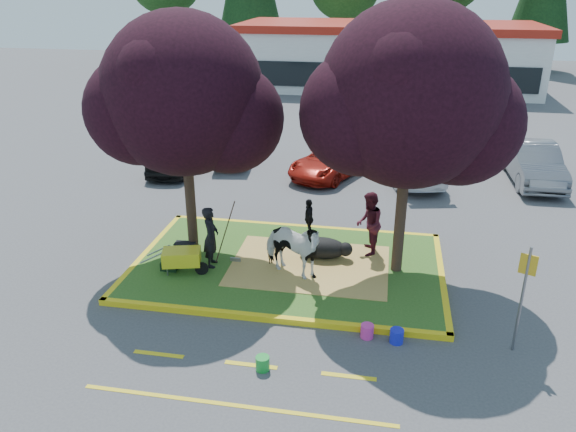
% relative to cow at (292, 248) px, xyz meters
% --- Properties ---
extents(ground, '(90.00, 90.00, 0.00)m').
position_rel_cow_xyz_m(ground, '(-0.22, 0.62, -0.93)').
color(ground, '#424244').
rests_on(ground, ground).
extents(median_island, '(8.00, 5.00, 0.15)m').
position_rel_cow_xyz_m(median_island, '(-0.22, 0.62, -0.86)').
color(median_island, '#2D5A1C').
rests_on(median_island, ground).
extents(curb_near, '(8.30, 0.16, 0.15)m').
position_rel_cow_xyz_m(curb_near, '(-0.22, -1.96, -0.86)').
color(curb_near, yellow).
rests_on(curb_near, ground).
extents(curb_far, '(8.30, 0.16, 0.15)m').
position_rel_cow_xyz_m(curb_far, '(-0.22, 3.20, -0.86)').
color(curb_far, yellow).
rests_on(curb_far, ground).
extents(curb_left, '(0.16, 5.30, 0.15)m').
position_rel_cow_xyz_m(curb_left, '(-4.30, 0.62, -0.86)').
color(curb_left, yellow).
rests_on(curb_left, ground).
extents(curb_right, '(0.16, 5.30, 0.15)m').
position_rel_cow_xyz_m(curb_right, '(3.86, 0.62, -0.86)').
color(curb_right, yellow).
rests_on(curb_right, ground).
extents(straw_bedding, '(4.20, 3.00, 0.01)m').
position_rel_cow_xyz_m(straw_bedding, '(0.38, 0.62, -0.78)').
color(straw_bedding, tan).
rests_on(straw_bedding, median_island).
extents(tree_purple_left, '(5.06, 4.20, 6.51)m').
position_rel_cow_xyz_m(tree_purple_left, '(-3.00, 1.00, 3.43)').
color(tree_purple_left, black).
rests_on(tree_purple_left, median_island).
extents(tree_purple_right, '(5.30, 4.40, 6.82)m').
position_rel_cow_xyz_m(tree_purple_right, '(2.71, 0.80, 3.63)').
color(tree_purple_right, black).
rests_on(tree_purple_right, median_island).
extents(fire_lane_stripe_a, '(1.10, 0.12, 0.01)m').
position_rel_cow_xyz_m(fire_lane_stripe_a, '(-2.22, -3.58, -0.93)').
color(fire_lane_stripe_a, yellow).
rests_on(fire_lane_stripe_a, ground).
extents(fire_lane_stripe_b, '(1.10, 0.12, 0.01)m').
position_rel_cow_xyz_m(fire_lane_stripe_b, '(-0.22, -3.58, -0.93)').
color(fire_lane_stripe_b, yellow).
rests_on(fire_lane_stripe_b, ground).
extents(fire_lane_stripe_c, '(1.10, 0.12, 0.01)m').
position_rel_cow_xyz_m(fire_lane_stripe_c, '(1.78, -3.58, -0.93)').
color(fire_lane_stripe_c, yellow).
rests_on(fire_lane_stripe_c, ground).
extents(fire_lane_long, '(6.00, 0.10, 0.01)m').
position_rel_cow_xyz_m(fire_lane_long, '(-0.22, -4.78, -0.93)').
color(fire_lane_long, yellow).
rests_on(fire_lane_long, ground).
extents(retail_building, '(20.40, 8.40, 4.40)m').
position_rel_cow_xyz_m(retail_building, '(1.78, 28.60, 1.32)').
color(retail_building, silver).
rests_on(retail_building, ground).
extents(cow, '(2.04, 1.53, 1.57)m').
position_rel_cow_xyz_m(cow, '(0.00, 0.00, 0.00)').
color(cow, white).
rests_on(cow, median_island).
extents(calf, '(1.35, 0.82, 0.57)m').
position_rel_cow_xyz_m(calf, '(0.67, 1.17, -0.50)').
color(calf, black).
rests_on(calf, median_island).
extents(handler, '(0.48, 0.66, 1.68)m').
position_rel_cow_xyz_m(handler, '(-2.20, 0.19, 0.05)').
color(handler, black).
rests_on(handler, median_island).
extents(visitor_a, '(0.72, 0.90, 1.80)m').
position_rel_cow_xyz_m(visitor_a, '(1.88, 1.64, 0.12)').
color(visitor_a, '#43131F').
rests_on(visitor_a, median_island).
extents(visitor_b, '(0.39, 0.74, 1.21)m').
position_rel_cow_xyz_m(visitor_b, '(0.09, 2.42, -0.18)').
color(visitor_b, black).
rests_on(visitor_b, median_island).
extents(wheelbarrow, '(1.74, 0.80, 0.66)m').
position_rel_cow_xyz_m(wheelbarrow, '(-2.83, -0.37, -0.33)').
color(wheelbarrow, black).
rests_on(wheelbarrow, median_island).
extents(gear_bag_dark, '(0.58, 0.33, 0.29)m').
position_rel_cow_xyz_m(gear_bag_dark, '(-3.19, 0.78, -0.64)').
color(gear_bag_dark, black).
rests_on(gear_bag_dark, median_island).
extents(gear_bag_green, '(0.43, 0.27, 0.23)m').
position_rel_cow_xyz_m(gear_bag_green, '(-3.24, -0.28, -0.67)').
color(gear_bag_green, black).
rests_on(gear_bag_green, median_island).
extents(sign_post, '(0.33, 0.16, 2.44)m').
position_rel_cow_xyz_m(sign_post, '(5.15, -2.08, 0.57)').
color(sign_post, slate).
rests_on(sign_post, ground).
extents(bucket_green, '(0.35, 0.35, 0.30)m').
position_rel_cow_xyz_m(bucket_green, '(0.05, -3.67, -0.78)').
color(bucket_green, '#16932F').
rests_on(bucket_green, ground).
extents(bucket_pink, '(0.32, 0.32, 0.31)m').
position_rel_cow_xyz_m(bucket_pink, '(2.07, -2.18, -0.78)').
color(bucket_pink, '#EE35A1').
rests_on(bucket_pink, ground).
extents(bucket_blue, '(0.30, 0.30, 0.32)m').
position_rel_cow_xyz_m(bucket_blue, '(2.71, -2.26, -0.77)').
color(bucket_blue, '#1A22D2').
rests_on(bucket_blue, ground).
extents(car_black, '(1.98, 4.19, 1.39)m').
position_rel_cow_xyz_m(car_black, '(-6.24, 8.20, -0.24)').
color(car_black, black).
rests_on(car_black, ground).
extents(car_silver, '(1.96, 4.17, 1.32)m').
position_rel_cow_xyz_m(car_silver, '(-4.20, 9.82, -0.27)').
color(car_silver, '#ACB0B5').
rests_on(car_silver, ground).
extents(car_red, '(3.51, 4.65, 1.17)m').
position_rel_cow_xyz_m(car_red, '(0.09, 8.62, -0.35)').
color(car_red, '#9D160D').
rests_on(car_red, ground).
extents(car_white, '(2.92, 5.09, 1.39)m').
position_rel_cow_xyz_m(car_white, '(3.22, 8.81, -0.24)').
color(car_white, white).
rests_on(car_white, ground).
extents(car_grey, '(1.70, 4.62, 1.51)m').
position_rel_cow_xyz_m(car_grey, '(7.80, 9.22, -0.18)').
color(car_grey, slate).
rests_on(car_grey, ground).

